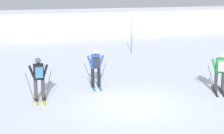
{
  "coord_description": "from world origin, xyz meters",
  "views": [
    {
      "loc": [
        -4.43,
        -10.77,
        4.22
      ],
      "look_at": [
        0.05,
        2.47,
        0.9
      ],
      "focal_mm": 52.36,
      "sensor_mm": 36.0,
      "label": 1
    }
  ],
  "objects_px": {
    "skier_green": "(220,71)",
    "trail_marker_pole": "(132,34)",
    "skier_blue": "(96,66)",
    "skier_black": "(39,77)"
  },
  "relations": [
    {
      "from": "skier_blue",
      "to": "skier_green",
      "type": "distance_m",
      "value": 5.26
    },
    {
      "from": "skier_blue",
      "to": "trail_marker_pole",
      "type": "height_order",
      "value": "trail_marker_pole"
    },
    {
      "from": "trail_marker_pole",
      "to": "skier_blue",
      "type": "bearing_deg",
      "value": -122.73
    },
    {
      "from": "skier_green",
      "to": "trail_marker_pole",
      "type": "bearing_deg",
      "value": 90.4
    },
    {
      "from": "skier_green",
      "to": "trail_marker_pole",
      "type": "distance_m",
      "value": 9.58
    },
    {
      "from": "skier_black",
      "to": "skier_blue",
      "type": "bearing_deg",
      "value": 22.49
    },
    {
      "from": "skier_black",
      "to": "trail_marker_pole",
      "type": "height_order",
      "value": "trail_marker_pole"
    },
    {
      "from": "skier_black",
      "to": "skier_green",
      "type": "height_order",
      "value": "same"
    },
    {
      "from": "skier_blue",
      "to": "skier_green",
      "type": "xyz_separation_m",
      "value": [
        4.66,
        -2.43,
        0.0
      ]
    },
    {
      "from": "skier_blue",
      "to": "skier_green",
      "type": "height_order",
      "value": "same"
    }
  ]
}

